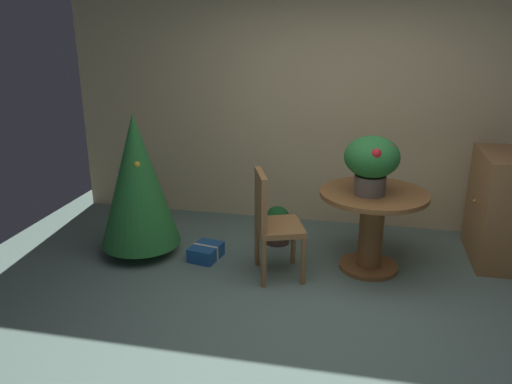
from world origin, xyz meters
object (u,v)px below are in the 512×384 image
(wooden_cabinet, at_px, (498,208))
(potted_plant, at_px, (277,225))
(holiday_tree, at_px, (137,180))
(wooden_chair_left_near, at_px, (271,219))
(round_dining_table, at_px, (372,219))
(flower_vase, at_px, (372,160))
(gift_box_blue, at_px, (206,252))

(wooden_cabinet, xyz_separation_m, potted_plant, (-2.06, -0.07, -0.32))
(holiday_tree, relative_size, wooden_cabinet, 1.33)
(wooden_chair_left_near, distance_m, holiday_tree, 1.33)
(round_dining_table, xyz_separation_m, wooden_cabinet, (1.14, 0.46, 0.03))
(round_dining_table, distance_m, potted_plant, 1.04)
(flower_vase, distance_m, potted_plant, 1.30)
(flower_vase, distance_m, holiday_tree, 2.14)
(holiday_tree, height_order, gift_box_blue, holiday_tree)
(round_dining_table, bearing_deg, holiday_tree, -176.45)
(holiday_tree, distance_m, potted_plant, 1.46)
(wooden_chair_left_near, bearing_deg, round_dining_table, 20.00)
(holiday_tree, bearing_deg, flower_vase, 1.66)
(gift_box_blue, bearing_deg, wooden_chair_left_near, -16.38)
(holiday_tree, relative_size, potted_plant, 3.52)
(flower_vase, height_order, potted_plant, flower_vase)
(wooden_chair_left_near, height_order, holiday_tree, holiday_tree)
(holiday_tree, xyz_separation_m, gift_box_blue, (0.64, 0.02, -0.68))
(flower_vase, bearing_deg, wooden_chair_left_near, -163.66)
(flower_vase, bearing_deg, wooden_cabinet, 24.08)
(flower_vase, distance_m, wooden_chair_left_near, 0.98)
(flower_vase, bearing_deg, holiday_tree, -178.34)
(wooden_chair_left_near, bearing_deg, holiday_tree, 172.29)
(flower_vase, height_order, gift_box_blue, flower_vase)
(round_dining_table, xyz_separation_m, flower_vase, (-0.04, -0.07, 0.56))
(wooden_cabinet, relative_size, potted_plant, 2.64)
(wooden_chair_left_near, distance_m, wooden_cabinet, 2.14)
(holiday_tree, relative_size, gift_box_blue, 3.87)
(round_dining_table, xyz_separation_m, wooden_chair_left_near, (-0.85, -0.31, 0.05))
(holiday_tree, height_order, wooden_cabinet, holiday_tree)
(wooden_chair_left_near, bearing_deg, wooden_cabinet, 21.02)
(gift_box_blue, height_order, potted_plant, potted_plant)
(wooden_chair_left_near, bearing_deg, flower_vase, 16.34)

